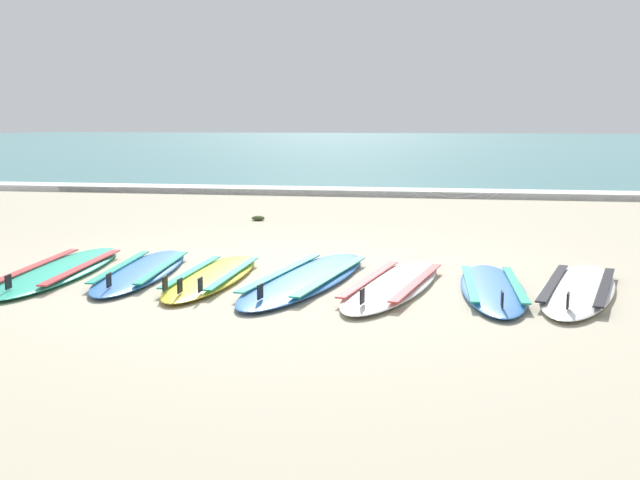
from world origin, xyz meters
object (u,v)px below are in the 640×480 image
Objects in this scene: surfboard_2 at (212,276)px; surfboard_0 at (60,270)px; surfboard_1 at (142,271)px; surfboard_3 at (306,278)px; surfboard_4 at (393,284)px; surfboard_5 at (492,288)px; surfboard_6 at (578,289)px.

surfboard_0 is at bearing 178.56° from surfboard_2.
surfboard_3 is (1.50, -0.06, -0.00)m from surfboard_1.
surfboard_1 is at bearing 174.99° from surfboard_4.
surfboard_4 is 0.79m from surfboard_5.
surfboard_2 is (1.43, -0.04, 0.00)m from surfboard_0.
surfboard_0 is 1.43m from surfboard_2.
surfboard_3 is (0.81, 0.07, -0.00)m from surfboard_2.
surfboard_1 is at bearing 7.40° from surfboard_0.
surfboard_3 is at bearing 169.56° from surfboard_4.
surfboard_2 and surfboard_3 have the same top height.
surfboard_3 is at bearing 0.91° from surfboard_0.
surfboard_2 is (0.70, -0.13, 0.00)m from surfboard_1.
surfboard_3 is 1.15× the size of surfboard_6.
surfboard_4 is at bearing -5.01° from surfboard_1.
surfboard_6 is (3.01, 0.02, -0.00)m from surfboard_2.
surfboard_1 is at bearing 177.73° from surfboard_3.
surfboard_3 is 2.21m from surfboard_6.
surfboard_1 and surfboard_3 have the same top height.
surfboard_0 is 3.77m from surfboard_5.
surfboard_6 is at bearing -1.71° from surfboard_1.
surfboard_5 is at bearing 0.03° from surfboard_4.
surfboard_2 and surfboard_5 have the same top height.
surfboard_4 is at bearing -1.96° from surfboard_0.
surfboard_6 is at bearing 3.39° from surfboard_4.
surfboard_2 is 2.34m from surfboard_5.
surfboard_5 is (3.77, -0.10, 0.00)m from surfboard_0.
surfboard_1 is 0.98× the size of surfboard_6.
surfboard_2 is at bearing -10.65° from surfboard_1.
surfboard_4 is 1.01× the size of surfboard_6.
surfboard_5 is 0.89× the size of surfboard_6.
surfboard_3 is at bearing 5.07° from surfboard_2.
surfboard_1 is 0.85× the size of surfboard_3.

